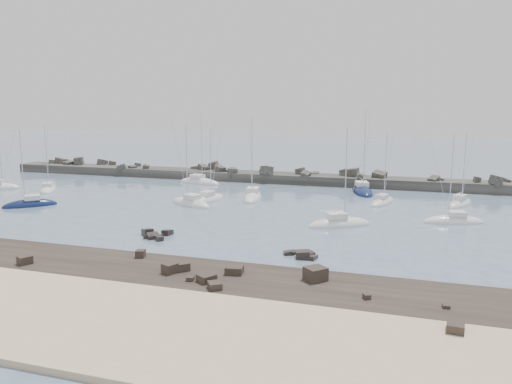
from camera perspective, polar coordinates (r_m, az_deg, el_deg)
ground at (r=68.26m, az=-4.60°, el=-3.57°), size 400.00×400.00×0.00m
sand_strip at (r=41.87m, az=-21.75°, el=-13.18°), size 140.00×14.00×1.00m
rock_shelf at (r=49.22m, az=-14.00°, el=-9.23°), size 140.00×12.32×1.91m
rock_cluster_near at (r=62.34m, az=-11.56°, el=-4.93°), size 4.20×4.06×1.35m
rock_cluster_far at (r=53.40m, az=5.41°, el=-7.38°), size 4.03×3.00×1.51m
breakwater at (r=105.93m, az=-0.83°, el=1.50°), size 115.00×8.14×5.18m
sailboat_1 at (r=101.26m, az=-22.64°, el=0.22°), size 6.58×8.55×13.26m
sailboat_2 at (r=86.95m, az=-24.42°, el=-1.39°), size 7.61×7.49×13.06m
sailboat_3 at (r=83.98m, az=-5.41°, el=-0.91°), size 4.27×8.43×12.89m
sailboat_4 at (r=102.65m, az=-6.50°, el=1.07°), size 10.10×5.01×15.25m
sailboat_5 at (r=80.79m, az=-7.48°, el=-1.38°), size 9.16×6.30×14.09m
sailboat_6 at (r=85.58m, az=-0.40°, el=-0.65°), size 4.78×9.96×15.16m
sailboat_7 at (r=67.45m, az=9.49°, el=-3.71°), size 8.92×7.03×14.05m
sailboat_8 at (r=93.39m, az=12.03°, el=0.03°), size 6.01×11.02×16.62m
sailboat_9 at (r=83.97m, az=14.25°, el=-1.18°), size 4.75×8.22×12.49m
sailboat_10 at (r=73.33m, az=21.62°, el=-3.19°), size 8.65×4.72×13.08m
sailboat_11 at (r=86.25m, az=22.29°, el=-1.32°), size 5.45×8.06×12.55m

